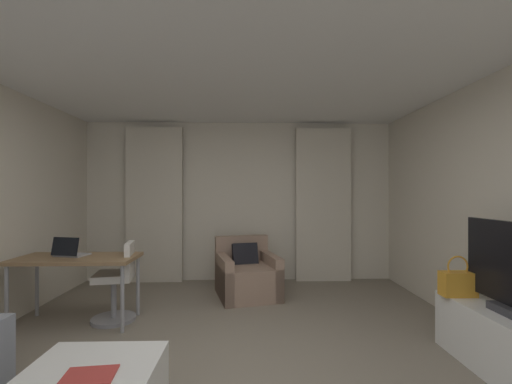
# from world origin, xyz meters

# --- Properties ---
(ground_plane) EXTENTS (12.00, 12.00, 0.00)m
(ground_plane) POSITION_xyz_m (0.00, 0.00, 0.00)
(ground_plane) COLOR gray
(wall_window) EXTENTS (5.12, 0.06, 2.60)m
(wall_window) POSITION_xyz_m (0.00, 3.03, 1.30)
(wall_window) COLOR beige
(wall_window) RESTS_ON ground
(ceiling) EXTENTS (5.12, 6.12, 0.06)m
(ceiling) POSITION_xyz_m (0.00, 0.00, 2.63)
(ceiling) COLOR white
(ceiling) RESTS_ON wall_left
(curtain_left_panel) EXTENTS (0.90, 0.06, 2.50)m
(curtain_left_panel) POSITION_xyz_m (-1.38, 2.90, 1.25)
(curtain_left_panel) COLOR beige
(curtain_left_panel) RESTS_ON ground
(curtain_right_panel) EXTENTS (0.90, 0.06, 2.50)m
(curtain_right_panel) POSITION_xyz_m (1.38, 2.90, 1.25)
(curtain_right_panel) COLOR beige
(curtain_right_panel) RESTS_ON ground
(armchair) EXTENTS (0.96, 1.03, 0.80)m
(armchair) POSITION_xyz_m (0.12, 2.13, 0.28)
(armchair) COLOR #997A66
(armchair) RESTS_ON ground
(desk) EXTENTS (1.27, 0.60, 0.74)m
(desk) POSITION_xyz_m (-1.75, 1.16, 0.67)
(desk) COLOR olive
(desk) RESTS_ON ground
(desk_chair) EXTENTS (0.48, 0.48, 0.88)m
(desk_chair) POSITION_xyz_m (-1.34, 1.25, 0.39)
(desk_chair) COLOR gray
(desk_chair) RESTS_ON ground
(laptop) EXTENTS (0.37, 0.31, 0.22)m
(laptop) POSITION_xyz_m (-1.84, 1.20, 0.78)
(laptop) COLOR #ADADB2
(laptop) RESTS_ON desk
(magazine_open) EXTENTS (0.30, 0.23, 0.01)m
(magazine_open) POSITION_xyz_m (-0.76, -0.71, 0.42)
(magazine_open) COLOR #B73833
(magazine_open) RESTS_ON coffee_table
(handbag_primary) EXTENTS (0.30, 0.14, 0.37)m
(handbag_primary) POSITION_xyz_m (2.05, 0.42, 0.62)
(handbag_primary) COLOR orange
(handbag_primary) RESTS_ON tv_console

